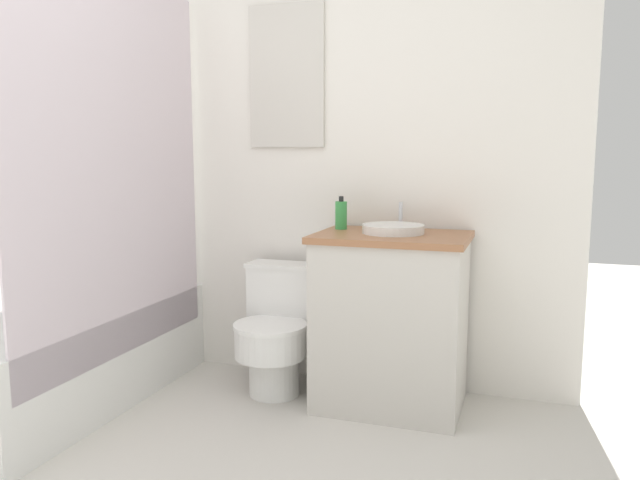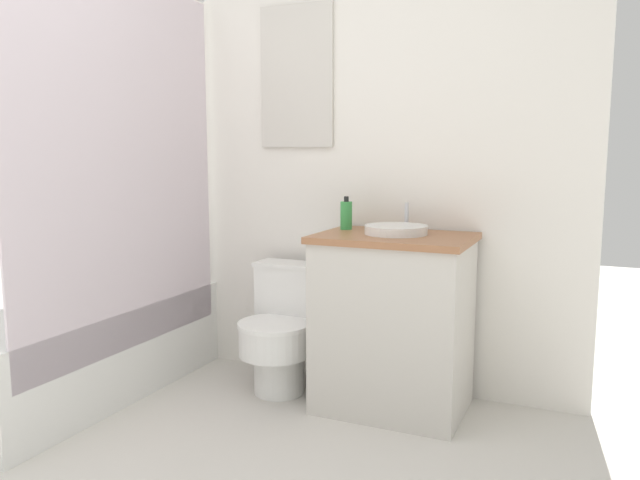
# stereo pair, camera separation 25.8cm
# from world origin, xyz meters

# --- Properties ---
(wall_back) EXTENTS (3.06, 0.07, 2.50)m
(wall_back) POSITION_xyz_m (0.00, 1.88, 1.26)
(wall_back) COLOR white
(wall_back) RESTS_ON ground_plane
(shower_area) EXTENTS (0.58, 1.43, 1.98)m
(shower_area) POSITION_xyz_m (-0.72, 1.14, 0.29)
(shower_area) COLOR white
(shower_area) RESTS_ON ground_plane
(toilet) EXTENTS (0.40, 0.49, 0.62)m
(toilet) POSITION_xyz_m (0.12, 1.61, 0.31)
(toilet) COLOR white
(toilet) RESTS_ON ground_plane
(vanity) EXTENTS (0.69, 0.50, 0.81)m
(vanity) POSITION_xyz_m (0.68, 1.59, 0.41)
(vanity) COLOR beige
(vanity) RESTS_ON ground_plane
(sink) EXTENTS (0.28, 0.32, 0.13)m
(sink) POSITION_xyz_m (0.68, 1.61, 0.83)
(sink) COLOR white
(sink) RESTS_ON vanity
(soap_bottle) EXTENTS (0.06, 0.06, 0.16)m
(soap_bottle) POSITION_xyz_m (0.41, 1.68, 0.88)
(soap_bottle) COLOR green
(soap_bottle) RESTS_ON vanity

